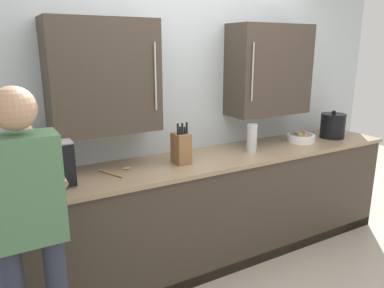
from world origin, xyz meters
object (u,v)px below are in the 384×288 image
at_px(microwave_oven, 17,166).
at_px(stock_pot, 333,126).
at_px(fruit_bowl, 301,137).
at_px(thermos_flask, 252,138).
at_px(person_figure, 27,224).
at_px(wooden_spoon, 119,171).
at_px(knife_block, 181,148).

xyz_separation_m(microwave_oven, stock_pot, (2.85, -0.06, -0.03)).
bearing_deg(fruit_bowl, stock_pot, -4.80).
bearing_deg(thermos_flask, person_figure, -161.79).
bearing_deg(wooden_spoon, microwave_oven, 178.97).
distance_m(knife_block, person_figure, 1.34).
bearing_deg(knife_block, microwave_oven, 177.56).
xyz_separation_m(knife_block, person_figure, (-1.18, -0.63, -0.07)).
distance_m(wooden_spoon, person_figure, 0.96).
distance_m(thermos_flask, stock_pot, 1.03).
bearing_deg(microwave_oven, thermos_flask, -2.33).
relative_size(fruit_bowl, person_figure, 0.16).
bearing_deg(fruit_bowl, person_figure, -165.19).
bearing_deg(wooden_spoon, person_figure, -135.45).
distance_m(stock_pot, person_figure, 2.94).
distance_m(thermos_flask, wooden_spoon, 1.18).
relative_size(microwave_oven, fruit_bowl, 3.05).
bearing_deg(person_figure, thermos_flask, 18.21).
bearing_deg(person_figure, microwave_oven, 87.80).
xyz_separation_m(microwave_oven, thermos_flask, (1.82, -0.07, -0.03)).
height_order(microwave_oven, wooden_spoon, microwave_oven).
relative_size(wooden_spoon, person_figure, 0.14).
bearing_deg(person_figure, knife_block, 28.32).
height_order(fruit_bowl, person_figure, person_figure).
height_order(microwave_oven, fruit_bowl, microwave_oven).
height_order(knife_block, fruit_bowl, knife_block).
relative_size(wooden_spoon, stock_pot, 0.69).
bearing_deg(stock_pot, thermos_flask, -179.15).
height_order(fruit_bowl, wooden_spoon, fruit_bowl).
relative_size(fruit_bowl, thermos_flask, 1.05).
bearing_deg(microwave_oven, knife_block, -2.44).
xyz_separation_m(microwave_oven, fruit_bowl, (2.46, -0.03, -0.11)).
bearing_deg(person_figure, stock_pot, 12.24).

